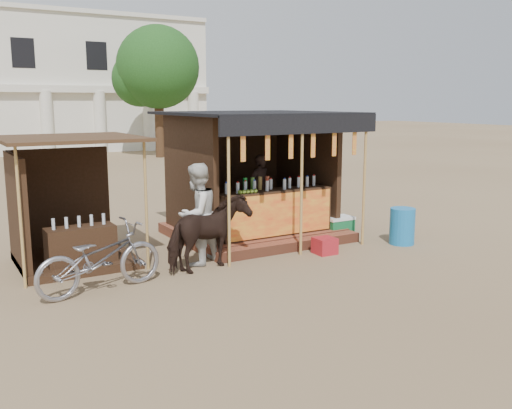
{
  "coord_description": "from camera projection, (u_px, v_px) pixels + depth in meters",
  "views": [
    {
      "loc": [
        -5.34,
        -7.43,
        3.0
      ],
      "look_at": [
        0.0,
        1.6,
        1.1
      ],
      "focal_mm": 40.0,
      "sensor_mm": 36.0,
      "label": 1
    }
  ],
  "objects": [
    {
      "name": "bystander",
      "position": [
        197.0,
        214.0,
        10.52
      ],
      "size": [
        1.15,
        1.06,
        1.89
      ],
      "primitive_type": "imported",
      "rotation": [
        0.0,
        0.0,
        3.61
      ],
      "color": "silver",
      "rests_on": "ground"
    },
    {
      "name": "blue_barrel",
      "position": [
        402.0,
        226.0,
        12.12
      ],
      "size": [
        0.7,
        0.7,
        0.77
      ],
      "primitive_type": "cylinder",
      "rotation": [
        0.0,
        0.0,
        0.43
      ],
      "color": "#176BAD",
      "rests_on": "ground"
    },
    {
      "name": "tree",
      "position": [
        154.0,
        70.0,
        30.34
      ],
      "size": [
        4.5,
        4.4,
        7.0
      ],
      "color": "#382314",
      "rests_on": "ground"
    },
    {
      "name": "main_stall",
      "position": [
        255.0,
        192.0,
        12.68
      ],
      "size": [
        3.6,
        3.61,
        2.78
      ],
      "color": "brown",
      "rests_on": "ground"
    },
    {
      "name": "secondary_stall",
      "position": [
        63.0,
        220.0,
        10.51
      ],
      "size": [
        2.4,
        2.4,
        2.38
      ],
      "color": "#331D12",
      "rests_on": "ground"
    },
    {
      "name": "ground",
      "position": [
        305.0,
        284.0,
        9.51
      ],
      "size": [
        120.0,
        120.0,
        0.0
      ],
      "primitive_type": "plane",
      "color": "#846B4C",
      "rests_on": "ground"
    },
    {
      "name": "cooler",
      "position": [
        338.0,
        227.0,
        12.79
      ],
      "size": [
        0.64,
        0.44,
        0.46
      ],
      "color": "#176836",
      "rests_on": "ground"
    },
    {
      "name": "cow",
      "position": [
        209.0,
        234.0,
        10.2
      ],
      "size": [
        1.71,
        1.1,
        1.33
      ],
      "primitive_type": "imported",
      "rotation": [
        0.0,
        0.0,
        1.83
      ],
      "color": "black",
      "rests_on": "ground"
    },
    {
      "name": "red_crate",
      "position": [
        325.0,
        246.0,
        11.37
      ],
      "size": [
        0.41,
        0.41,
        0.33
      ],
      "primitive_type": "cube",
      "rotation": [
        0.0,
        0.0,
        -0.03
      ],
      "color": "maroon",
      "rests_on": "ground"
    },
    {
      "name": "motorbike",
      "position": [
        100.0,
        258.0,
        9.03
      ],
      "size": [
        2.21,
        1.09,
        1.11
      ],
      "primitive_type": "imported",
      "rotation": [
        0.0,
        0.0,
        1.75
      ],
      "color": "gray",
      "rests_on": "ground"
    }
  ]
}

